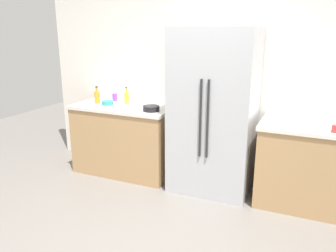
% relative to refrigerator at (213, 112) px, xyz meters
% --- Properties ---
extents(kitchen_back_panel, '(4.68, 0.10, 2.92)m').
position_rel_refrigerator_xyz_m(kitchen_back_panel, '(-0.13, 0.40, 0.52)').
color(kitchen_back_panel, silver).
rests_on(kitchen_back_panel, ground_plane).
extents(counter_left, '(1.31, 0.68, 0.91)m').
position_rel_refrigerator_xyz_m(counter_left, '(-1.19, 0.02, -0.48)').
color(counter_left, tan).
rests_on(counter_left, ground_plane).
extents(counter_right, '(1.57, 0.68, 0.91)m').
position_rel_refrigerator_xyz_m(counter_right, '(1.32, 0.02, -0.48)').
color(counter_right, tan).
rests_on(counter_right, ground_plane).
extents(refrigerator, '(0.92, 0.69, 1.88)m').
position_rel_refrigerator_xyz_m(refrigerator, '(0.00, 0.00, 0.00)').
color(refrigerator, '#B2B5BA').
rests_on(refrigerator, ground_plane).
extents(bottle_a, '(0.07, 0.07, 0.23)m').
position_rel_refrigerator_xyz_m(bottle_a, '(-1.58, -0.02, 0.05)').
color(bottle_a, orange).
rests_on(bottle_a, counter_left).
extents(bottle_b, '(0.06, 0.06, 0.22)m').
position_rel_refrigerator_xyz_m(bottle_b, '(-1.22, 0.14, 0.05)').
color(bottle_b, yellow).
rests_on(bottle_b, counter_left).
extents(cup_a, '(0.08, 0.08, 0.08)m').
position_rel_refrigerator_xyz_m(cup_a, '(-0.93, 0.10, 0.01)').
color(cup_a, white).
rests_on(cup_a, counter_left).
extents(cup_b, '(0.07, 0.07, 0.07)m').
position_rel_refrigerator_xyz_m(cup_b, '(1.26, -0.19, 0.00)').
color(cup_b, red).
rests_on(cup_b, counter_right).
extents(cup_c, '(0.07, 0.07, 0.10)m').
position_rel_refrigerator_xyz_m(cup_c, '(-1.44, 0.20, 0.02)').
color(cup_c, purple).
rests_on(cup_c, counter_left).
extents(bowl_a, '(0.15, 0.15, 0.05)m').
position_rel_refrigerator_xyz_m(bowl_a, '(-1.41, -0.04, -0.01)').
color(bowl_a, teal).
rests_on(bowl_a, counter_left).
extents(bowl_b, '(0.20, 0.20, 0.06)m').
position_rel_refrigerator_xyz_m(bowl_b, '(-0.74, -0.12, -0.00)').
color(bowl_b, black).
rests_on(bowl_b, counter_left).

